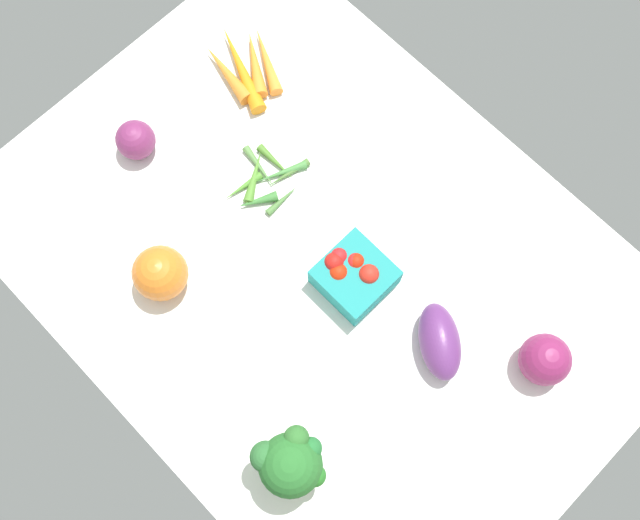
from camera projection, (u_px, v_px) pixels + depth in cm
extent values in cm
cube|color=white|center=(320.00, 265.00, 121.42)|extent=(104.00, 76.00, 2.00)
cylinder|color=#A3BC8B|center=(292.00, 466.00, 108.91)|extent=(3.63, 3.63, 5.27)
sphere|color=#286A2A|center=(290.00, 465.00, 103.16)|extent=(8.99, 8.99, 8.99)
sphere|color=#246C31|center=(311.00, 448.00, 102.79)|extent=(3.11, 3.11, 3.11)
sphere|color=#2C6831|center=(265.00, 457.00, 102.70)|extent=(4.34, 4.34, 4.34)
sphere|color=#2F6C2C|center=(296.00, 438.00, 102.34)|extent=(3.59, 3.59, 3.59)
sphere|color=#256E24|center=(315.00, 475.00, 103.45)|extent=(3.23, 3.23, 3.23)
cube|color=teal|center=(355.00, 277.00, 117.03)|extent=(10.39, 10.39, 5.39)
sphere|color=red|center=(339.00, 256.00, 115.75)|extent=(2.74, 2.74, 2.74)
sphere|color=red|center=(334.00, 262.00, 115.36)|extent=(3.14, 3.14, 3.14)
sphere|color=red|center=(356.00, 262.00, 115.60)|extent=(2.73, 2.73, 2.73)
sphere|color=red|center=(355.00, 262.00, 115.68)|extent=(2.78, 2.78, 2.78)
sphere|color=red|center=(340.00, 271.00, 115.24)|extent=(3.07, 3.07, 3.07)
sphere|color=red|center=(369.00, 274.00, 114.68)|extent=(3.20, 3.20, 3.20)
sphere|color=orange|center=(160.00, 273.00, 115.50)|extent=(8.67, 8.67, 8.67)
ellipsoid|color=#622F70|center=(440.00, 342.00, 113.70)|extent=(13.28, 12.05, 6.18)
cone|color=orange|center=(266.00, 60.00, 129.83)|extent=(12.90, 8.31, 2.34)
cone|color=orange|center=(255.00, 63.00, 129.47)|extent=(11.91, 9.20, 2.60)
cone|color=orange|center=(241.00, 68.00, 129.11)|extent=(17.23, 9.17, 2.79)
cone|color=orange|center=(227.00, 73.00, 128.85)|extent=(12.95, 4.68, 2.74)
cone|color=#507B38|center=(288.00, 174.00, 124.23)|extent=(2.79, 8.16, 1.31)
cone|color=#588644|center=(260.00, 168.00, 124.54)|extent=(8.75, 2.81, 1.35)
cone|color=#4C7F2B|center=(276.00, 163.00, 124.73)|extent=(8.10, 1.50, 1.44)
cone|color=#518A30|center=(255.00, 176.00, 123.90)|extent=(6.68, 8.76, 1.74)
cone|color=#41823A|center=(258.00, 201.00, 122.61)|extent=(4.75, 6.75, 1.78)
cone|color=#4D7B3C|center=(283.00, 200.00, 122.97)|extent=(1.25, 6.80, 1.23)
cone|color=#519131|center=(245.00, 185.00, 123.61)|extent=(2.45, 7.49, 1.38)
cone|color=#4A8A41|center=(280.00, 173.00, 124.19)|extent=(5.00, 8.94, 1.45)
sphere|color=#7A2B5C|center=(136.00, 140.00, 123.14)|extent=(6.54, 6.54, 6.54)
sphere|color=#842355|center=(545.00, 360.00, 112.06)|extent=(7.87, 7.87, 7.87)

